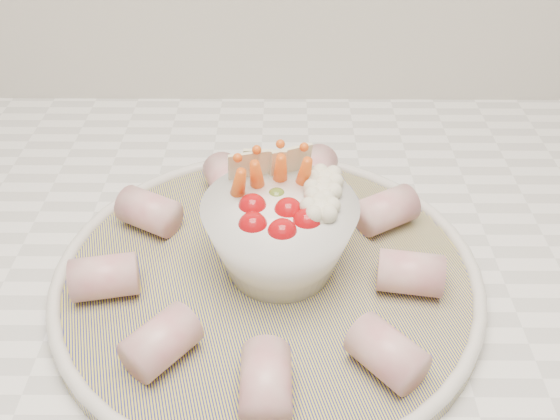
{
  "coord_description": "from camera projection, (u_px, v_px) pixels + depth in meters",
  "views": [
    {
      "loc": [
        0.08,
        0.99,
        1.32
      ],
      "look_at": [
        0.08,
        1.4,
        1.0
      ],
      "focal_mm": 40.0,
      "sensor_mm": 36.0,
      "label": 1
    }
  ],
  "objects": [
    {
      "name": "veggie_bowl",
      "position": [
        281.0,
        232.0,
        0.53
      ],
      "size": [
        0.13,
        0.13,
        0.1
      ],
      "color": "white",
      "rests_on": "serving_platter"
    },
    {
      "name": "cured_meat_rolls",
      "position": [
        267.0,
        257.0,
        0.54
      ],
      "size": [
        0.32,
        0.32,
        0.04
      ],
      "color": "#B6535F",
      "rests_on": "serving_platter"
    },
    {
      "name": "serving_platter",
      "position": [
        268.0,
        276.0,
        0.55
      ],
      "size": [
        0.47,
        0.47,
        0.02
      ],
      "color": "navy",
      "rests_on": "kitchen_counter"
    }
  ]
}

